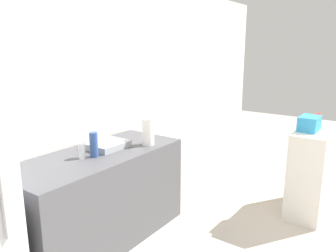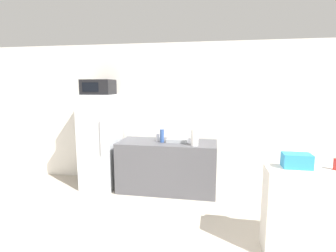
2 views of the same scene
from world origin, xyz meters
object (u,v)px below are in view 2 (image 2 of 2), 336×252
(bottle_short, at_px, (157,138))
(basket, at_px, (297,161))
(bottle_tall, at_px, (162,136))
(refrigerator, at_px, (100,141))
(paper_towel_roll, at_px, (195,137))
(microwave, at_px, (98,87))

(bottle_short, bearing_deg, basket, -37.81)
(bottle_tall, relative_size, basket, 0.77)
(refrigerator, bearing_deg, basket, -26.09)
(bottle_short, height_order, paper_towel_roll, paper_towel_roll)
(bottle_short, relative_size, basket, 0.48)
(basket, bearing_deg, refrigerator, 153.91)
(basket, bearing_deg, bottle_short, 142.19)
(basket, height_order, paper_towel_roll, paper_towel_roll)
(bottle_tall, distance_m, paper_towel_roll, 0.59)
(microwave, xyz_separation_m, basket, (2.91, -1.43, -0.78))
(microwave, distance_m, paper_towel_roll, 1.91)
(bottle_short, xyz_separation_m, basket, (1.86, -1.44, 0.09))
(paper_towel_roll, bearing_deg, basket, -45.99)
(microwave, bearing_deg, bottle_tall, -1.77)
(bottle_short, distance_m, basket, 2.35)
(refrigerator, relative_size, bottle_tall, 7.51)
(refrigerator, bearing_deg, bottle_short, 0.83)
(bottle_short, relative_size, paper_towel_roll, 0.52)
(refrigerator, distance_m, basket, 3.25)
(bottle_tall, height_order, bottle_short, bottle_tall)
(bottle_tall, distance_m, basket, 2.25)
(microwave, relative_size, bottle_tall, 2.35)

